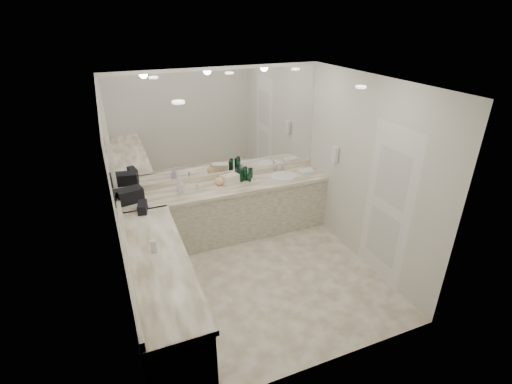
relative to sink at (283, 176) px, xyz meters
name	(u,v)px	position (x,y,z in m)	size (l,w,h in m)	color
floor	(257,279)	(-0.95, -1.20, -0.90)	(3.20, 3.20, 0.00)	beige
ceiling	(258,84)	(-0.95, -1.20, 1.71)	(3.20, 3.20, 0.00)	white
wall_back	(221,154)	(-0.95, 0.30, 0.41)	(3.20, 0.02, 2.60)	silver
wall_left	(119,219)	(-2.55, -1.20, 0.41)	(0.02, 3.00, 2.60)	silver
wall_right	(366,174)	(0.65, -1.20, 0.41)	(0.02, 3.00, 2.60)	silver
vanity_back_base	(229,213)	(-0.95, 0.00, -0.48)	(3.20, 0.60, 0.84)	beige
vanity_back_top	(228,187)	(-0.95, -0.01, -0.03)	(3.20, 0.64, 0.06)	white
vanity_left_base	(161,294)	(-2.25, -1.50, -0.48)	(0.60, 2.40, 0.84)	beige
vanity_left_top	(158,261)	(-2.24, -1.50, -0.03)	(0.64, 2.42, 0.06)	white
backsplash_back	(222,176)	(-0.95, 0.28, 0.05)	(3.20, 0.04, 0.10)	white
backsplash_left	(126,246)	(-2.53, -1.20, 0.05)	(0.04, 3.00, 0.10)	white
mirror_back	(220,125)	(-0.95, 0.29, 0.88)	(3.12, 0.01, 1.55)	white
mirror_left	(113,178)	(-2.54, -1.20, 0.88)	(0.01, 2.92, 1.55)	white
sink	(283,176)	(0.00, 0.00, 0.00)	(0.44, 0.44, 0.03)	white
faucet	(278,167)	(0.00, 0.21, 0.07)	(0.24, 0.16, 0.14)	silver
wall_phone	(335,155)	(0.61, -0.50, 0.46)	(0.06, 0.10, 0.24)	white
door	(387,207)	(0.64, -1.70, 0.16)	(0.02, 0.82, 2.10)	white
black_toiletry_bag	(130,195)	(-2.37, -0.01, 0.10)	(0.34, 0.21, 0.19)	black
black_bag_spill	(143,207)	(-2.25, -0.36, 0.07)	(0.11, 0.24, 0.13)	black
cream_cosmetic_case	(230,179)	(-0.89, 0.04, 0.08)	(0.25, 0.16, 0.15)	beige
hand_towel	(306,171)	(0.41, -0.01, 0.03)	(0.25, 0.16, 0.04)	white
lotion_left	(154,246)	(-2.25, -1.36, 0.08)	(0.07, 0.07, 0.16)	white
soap_bottle_a	(182,186)	(-1.64, 0.04, 0.10)	(0.07, 0.07, 0.18)	white
soap_bottle_b	(180,186)	(-1.67, 0.03, 0.10)	(0.09, 0.09, 0.19)	silver
soap_bottle_c	(220,179)	(-1.06, 0.06, 0.10)	(0.15, 0.15, 0.19)	#FBC785
green_bottle_0	(237,174)	(-0.74, 0.13, 0.11)	(0.07, 0.07, 0.20)	#11442A
green_bottle_1	(245,174)	(-0.63, 0.09, 0.11)	(0.07, 0.07, 0.21)	#11442A
green_bottle_2	(241,175)	(-0.71, 0.05, 0.11)	(0.06, 0.06, 0.21)	#11442A
green_bottle_3	(250,175)	(-0.57, 0.01, 0.11)	(0.07, 0.07, 0.21)	#11442A
amenity_bottle_0	(247,176)	(-0.59, 0.09, 0.06)	(0.05, 0.05, 0.11)	#3F3F4C
amenity_bottle_1	(221,182)	(-1.04, 0.04, 0.06)	(0.05, 0.05, 0.11)	silver
amenity_bottle_2	(252,180)	(-0.56, 0.00, 0.04)	(0.04, 0.04, 0.06)	white
amenity_bottle_3	(197,187)	(-1.41, 0.02, 0.05)	(0.04, 0.04, 0.09)	silver
amenity_bottle_4	(228,178)	(-0.90, 0.13, 0.07)	(0.06, 0.06, 0.13)	#E0B28C
amenity_bottle_5	(248,174)	(-0.56, 0.15, 0.07)	(0.05, 0.05, 0.13)	white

